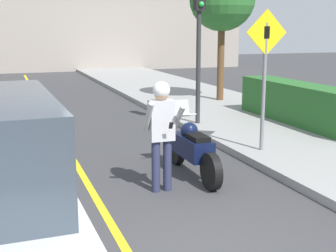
# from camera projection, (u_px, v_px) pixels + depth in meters

# --- Properties ---
(sidewalk_curb) EXTENTS (4.40, 44.00, 0.15)m
(sidewalk_curb) POSITION_uv_depth(u_px,v_px,m) (327.00, 147.00, 10.33)
(sidewalk_curb) COLOR gray
(sidewalk_curb) RESTS_ON ground
(road_center_line) EXTENTS (0.12, 36.00, 0.01)m
(road_center_line) POSITION_uv_depth(u_px,v_px,m) (67.00, 149.00, 10.41)
(road_center_line) COLOR yellow
(road_center_line) RESTS_ON ground
(building_backdrop) EXTENTS (28.00, 1.20, 6.15)m
(building_backdrop) POSITION_uv_depth(u_px,v_px,m) (30.00, 21.00, 28.42)
(building_backdrop) COLOR gray
(building_backdrop) RESTS_ON ground
(motorcycle) EXTENTS (0.62, 2.27, 1.30)m
(motorcycle) POSITION_uv_depth(u_px,v_px,m) (192.00, 149.00, 8.45)
(motorcycle) COLOR black
(motorcycle) RESTS_ON ground
(person_biker) EXTENTS (0.59, 0.49, 1.82)m
(person_biker) POSITION_uv_depth(u_px,v_px,m) (162.00, 124.00, 7.50)
(person_biker) COLOR #282D4C
(person_biker) RESTS_ON ground
(crossing_sign) EXTENTS (0.91, 0.08, 2.86)m
(crossing_sign) POSITION_uv_depth(u_px,v_px,m) (265.00, 67.00, 9.40)
(crossing_sign) COLOR slate
(crossing_sign) RESTS_ON sidewalk_curb
(traffic_light) EXTENTS (0.26, 0.30, 3.68)m
(traffic_light) POSITION_uv_depth(u_px,v_px,m) (199.00, 25.00, 11.99)
(traffic_light) COLOR #2D2D30
(traffic_light) RESTS_ON sidewalk_curb
(hedge_row) EXTENTS (0.90, 4.80, 1.04)m
(hedge_row) POSITION_uv_depth(u_px,v_px,m) (301.00, 103.00, 12.47)
(hedge_row) COLOR #286028
(hedge_row) RESTS_ON sidewalk_curb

